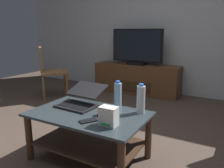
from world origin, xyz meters
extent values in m
plane|color=#4C3D33|center=(0.00, 0.00, 0.00)|extent=(7.68, 7.68, 0.00)
cube|color=silver|center=(0.00, 2.46, 1.40)|extent=(6.40, 0.12, 2.80)
cube|color=#2D383D|center=(0.08, -0.15, 0.42)|extent=(1.01, 0.63, 0.02)
cube|color=#472D1E|center=(0.08, -0.15, 0.15)|extent=(0.89, 0.55, 0.02)
cylinder|color=#472D1E|center=(-0.38, -0.41, 0.21)|extent=(0.06, 0.06, 0.41)
cylinder|color=#472D1E|center=(0.54, -0.41, 0.21)|extent=(0.06, 0.06, 0.41)
cylinder|color=#472D1E|center=(-0.38, 0.12, 0.21)|extent=(0.06, 0.06, 0.41)
cylinder|color=#472D1E|center=(0.54, 0.12, 0.21)|extent=(0.06, 0.06, 0.41)
cube|color=brown|center=(-0.45, 2.14, 0.27)|extent=(1.57, 0.42, 0.53)
cube|color=#432A18|center=(-0.45, 1.93, 0.16)|extent=(0.71, 0.01, 0.19)
cube|color=black|center=(-0.45, 2.12, 0.56)|extent=(0.33, 0.20, 0.05)
cube|color=black|center=(-0.45, 2.12, 0.87)|extent=(0.95, 0.04, 0.58)
cube|color=black|center=(-0.45, 2.10, 0.87)|extent=(0.88, 0.01, 0.53)
cube|color=brown|center=(-1.56, 1.17, 0.45)|extent=(0.62, 0.62, 0.04)
cube|color=brown|center=(-1.70, 1.02, 0.66)|extent=(0.33, 0.31, 0.43)
cylinder|color=brown|center=(-1.29, 1.18, 0.21)|extent=(0.04, 0.04, 0.43)
cylinder|color=brown|center=(-1.57, 1.44, 0.21)|extent=(0.04, 0.04, 0.43)
cylinder|color=brown|center=(-1.55, 0.90, 0.21)|extent=(0.04, 0.04, 0.43)
cylinder|color=brown|center=(-1.83, 1.16, 0.21)|extent=(0.04, 0.04, 0.43)
cube|color=black|center=(-0.11, -0.07, 0.44)|extent=(0.37, 0.26, 0.02)
cube|color=black|center=(-0.11, -0.07, 0.45)|extent=(0.32, 0.21, 0.00)
cube|color=black|center=(-0.10, 0.09, 0.57)|extent=(0.37, 0.25, 0.10)
cube|color=teal|center=(-0.10, 0.09, 0.56)|extent=(0.33, 0.22, 0.08)
cube|color=white|center=(0.37, -0.29, 0.51)|extent=(0.13, 0.09, 0.15)
cube|color=#19D84C|center=(0.37, -0.34, 0.46)|extent=(0.08, 0.00, 0.01)
cylinder|color=#99C6E5|center=(0.29, -0.01, 0.56)|extent=(0.07, 0.07, 0.26)
cylinder|color=blue|center=(0.29, -0.01, 0.70)|extent=(0.04, 0.04, 0.02)
cylinder|color=silver|center=(0.47, 0.08, 0.55)|extent=(0.07, 0.07, 0.24)
cylinder|color=blue|center=(0.47, 0.08, 0.68)|extent=(0.04, 0.04, 0.02)
cube|color=black|center=(0.19, -0.30, 0.44)|extent=(0.13, 0.16, 0.01)
cube|color=black|center=(0.24, -0.12, 0.44)|extent=(0.12, 0.16, 0.02)
camera|label=1|loc=(1.17, -1.66, 1.12)|focal=36.38mm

